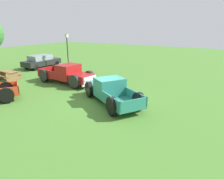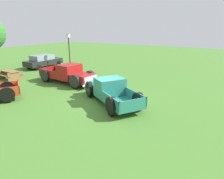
# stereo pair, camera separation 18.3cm
# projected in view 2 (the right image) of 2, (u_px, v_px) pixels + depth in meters

# --- Properties ---
(ground_plane) EXTENTS (80.00, 80.00, 0.00)m
(ground_plane) POSITION_uv_depth(u_px,v_px,m) (104.00, 101.00, 13.03)
(ground_plane) COLOR #477A2D
(pickup_truck_foreground) EXTENTS (4.16, 5.25, 1.55)m
(pickup_truck_foreground) POSITION_uv_depth(u_px,v_px,m) (109.00, 90.00, 12.72)
(pickup_truck_foreground) COLOR #2D8475
(pickup_truck_foreground) RESTS_ON ground_plane
(pickup_truck_behind_left) EXTENTS (2.28, 5.40, 1.63)m
(pickup_truck_behind_left) POSITION_uv_depth(u_px,v_px,m) (70.00, 74.00, 16.82)
(pickup_truck_behind_left) COLOR maroon
(pickup_truck_behind_left) RESTS_ON ground_plane
(sedan_distant_a) EXTENTS (4.42, 1.84, 1.47)m
(sedan_distant_a) POSITION_uv_depth(u_px,v_px,m) (43.00, 61.00, 23.59)
(sedan_distant_a) COLOR black
(sedan_distant_a) RESTS_ON ground_plane
(lamp_post_near) EXTENTS (0.36, 0.36, 3.90)m
(lamp_post_near) POSITION_uv_depth(u_px,v_px,m) (69.00, 50.00, 22.76)
(lamp_post_near) COLOR #2D2D33
(lamp_post_near) RESTS_ON ground_plane
(picnic_table) EXTENTS (1.56, 1.86, 0.78)m
(picnic_table) POSITION_uv_depth(u_px,v_px,m) (10.00, 74.00, 18.29)
(picnic_table) COLOR olive
(picnic_table) RESTS_ON ground_plane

